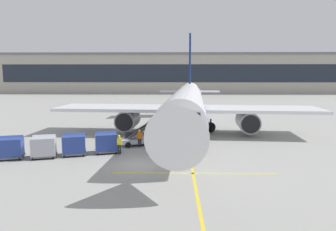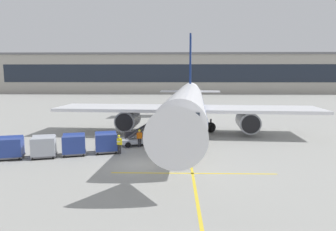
% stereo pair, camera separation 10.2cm
% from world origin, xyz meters
% --- Properties ---
extents(ground_plane, '(600.00, 600.00, 0.00)m').
position_xyz_m(ground_plane, '(0.00, 0.00, 0.00)').
color(ground_plane, gray).
extents(parked_airplane, '(31.51, 41.33, 13.71)m').
position_xyz_m(parked_airplane, '(4.11, 12.98, 3.49)').
color(parked_airplane, white).
rests_on(parked_airplane, ground).
extents(belt_loader, '(5.30, 3.04, 3.25)m').
position_xyz_m(belt_loader, '(-0.83, 6.65, 0.90)').
color(belt_loader, '#A3A8B2').
rests_on(belt_loader, ground).
extents(baggage_cart_lead, '(2.83, 2.08, 1.91)m').
position_xyz_m(baggage_cart_lead, '(-3.60, 3.49, 1.00)').
color(baggage_cart_lead, '#515156').
rests_on(baggage_cart_lead, ground).
extents(baggage_cart_second, '(2.83, 2.08, 1.91)m').
position_xyz_m(baggage_cart_second, '(-6.24, 2.58, 1.00)').
color(baggage_cart_second, '#515156').
rests_on(baggage_cart_second, ground).
extents(baggage_cart_third, '(2.83, 2.08, 1.91)m').
position_xyz_m(baggage_cart_third, '(-8.57, 1.73, 1.00)').
color(baggage_cart_third, '#515156').
rests_on(baggage_cart_third, ground).
extents(baggage_cart_fourth, '(2.83, 2.08, 1.91)m').
position_xyz_m(baggage_cart_fourth, '(-11.22, 1.30, 1.00)').
color(baggage_cart_fourth, '#515156').
rests_on(baggage_cart_fourth, ground).
extents(ground_crew_by_loader, '(0.53, 0.37, 1.74)m').
position_xyz_m(ground_crew_by_loader, '(-0.80, 5.79, 1.00)').
color(ground_crew_by_loader, black).
rests_on(ground_crew_by_loader, ground).
extents(ground_crew_by_carts, '(0.57, 0.29, 1.74)m').
position_xyz_m(ground_crew_by_carts, '(-2.33, 3.07, 1.00)').
color(ground_crew_by_carts, black).
rests_on(ground_crew_by_carts, ground).
extents(safety_cone_engine_keepout, '(0.55, 0.55, 0.63)m').
position_xyz_m(safety_cone_engine_keepout, '(-1.48, 11.78, 0.30)').
color(safety_cone_engine_keepout, black).
rests_on(safety_cone_engine_keepout, ground).
extents(apron_guidance_line_lead_in, '(0.20, 110.00, 0.01)m').
position_xyz_m(apron_guidance_line_lead_in, '(3.97, 12.24, 0.00)').
color(apron_guidance_line_lead_in, yellow).
rests_on(apron_guidance_line_lead_in, ground).
extents(apron_guidance_line_stop_bar, '(12.00, 0.20, 0.01)m').
position_xyz_m(apron_guidance_line_stop_bar, '(4.06, -2.22, 0.00)').
color(apron_guidance_line_stop_bar, yellow).
rests_on(apron_guidance_line_stop_bar, ground).
extents(terminal_building, '(137.25, 17.91, 14.63)m').
position_xyz_m(terminal_building, '(7.63, 94.51, 7.26)').
color(terminal_building, '#A8A399').
rests_on(terminal_building, ground).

